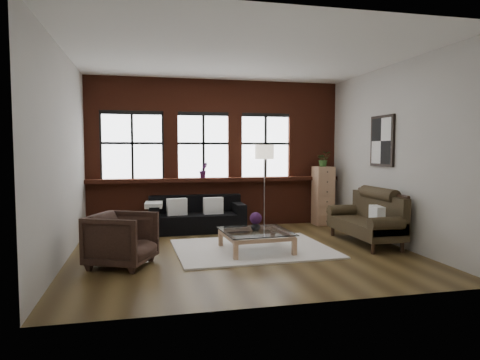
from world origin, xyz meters
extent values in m
plane|color=#443219|center=(0.00, 0.00, 0.00)|extent=(5.50, 5.50, 0.00)
plane|color=white|center=(0.00, 0.00, 3.20)|extent=(5.50, 5.50, 0.00)
plane|color=#B5B1A8|center=(0.00, 2.50, 1.60)|extent=(5.50, 0.00, 5.50)
plane|color=#B5B1A8|center=(0.00, -2.50, 1.60)|extent=(5.50, 0.00, 5.50)
plane|color=#B5B1A8|center=(-2.75, 0.00, 1.60)|extent=(0.00, 5.00, 5.00)
plane|color=#B5B1A8|center=(2.75, 0.00, 1.60)|extent=(0.00, 5.00, 5.00)
cube|color=#5B2415|center=(0.00, 2.35, 1.04)|extent=(5.50, 0.30, 0.08)
cube|color=silver|center=(0.20, 0.12, 0.01)|extent=(2.65, 2.11, 0.03)
cube|color=silver|center=(-0.93, 1.80, 0.54)|extent=(0.42, 0.20, 0.34)
cube|color=silver|center=(-0.19, 1.80, 0.54)|extent=(0.41, 0.16, 0.34)
cube|color=silver|center=(2.22, -0.42, 0.58)|extent=(0.20, 0.40, 0.34)
imported|color=black|center=(-1.90, -0.48, 0.39)|extent=(1.12, 1.11, 0.78)
imported|color=#B2B2B2|center=(0.22, -0.06, 0.44)|extent=(0.19, 0.19, 0.17)
sphere|color=#3E1846|center=(0.22, -0.06, 0.56)|extent=(0.20, 0.20, 0.20)
cube|color=tan|center=(2.35, 2.07, 0.66)|extent=(0.40, 0.40, 1.31)
imported|color=#2D5923|center=(2.35, 2.07, 1.48)|extent=(0.35, 0.32, 0.34)
imported|color=#3E1846|center=(-0.32, 2.32, 1.25)|extent=(0.22, 0.20, 0.34)
camera|label=1|loc=(-1.58, -6.82, 1.70)|focal=32.00mm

